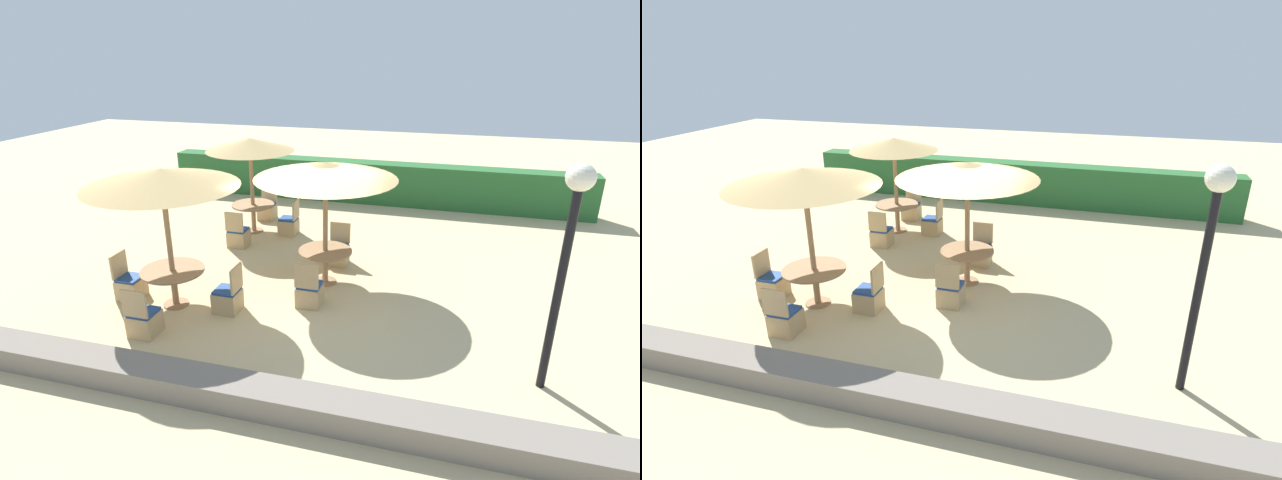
% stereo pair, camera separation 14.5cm
% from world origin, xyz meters
% --- Properties ---
extents(ground_plane, '(40.00, 40.00, 0.00)m').
position_xyz_m(ground_plane, '(0.00, 0.00, 0.00)').
color(ground_plane, '#C6B284').
extents(hedge_row, '(13.00, 0.70, 1.27)m').
position_xyz_m(hedge_row, '(0.00, 6.42, 0.63)').
color(hedge_row, '#28602D').
rests_on(hedge_row, ground_plane).
extents(stone_border, '(10.00, 0.56, 0.39)m').
position_xyz_m(stone_border, '(0.00, -3.52, 0.19)').
color(stone_border, slate).
rests_on(stone_border, ground_plane).
extents(lamp_post, '(0.36, 0.36, 3.32)m').
position_xyz_m(lamp_post, '(4.07, -1.95, 2.35)').
color(lamp_post, black).
rests_on(lamp_post, ground_plane).
extents(parasol_back_left, '(2.24, 2.24, 2.48)m').
position_xyz_m(parasol_back_left, '(-2.48, 2.95, 2.31)').
color(parasol_back_left, '#93704C').
rests_on(parasol_back_left, ground_plane).
extents(round_table_back_left, '(1.12, 1.12, 0.76)m').
position_xyz_m(round_table_back_left, '(-2.48, 2.95, 0.60)').
color(round_table_back_left, '#93704C').
rests_on(round_table_back_left, ground_plane).
extents(patio_chair_back_left_north, '(0.46, 0.46, 0.93)m').
position_xyz_m(patio_chair_back_left_north, '(-2.50, 3.99, 0.26)').
color(patio_chair_back_left_north, tan).
rests_on(patio_chair_back_left_north, ground_plane).
extents(patio_chair_back_left_east, '(0.46, 0.46, 0.93)m').
position_xyz_m(patio_chair_back_left_east, '(-1.50, 2.99, 0.26)').
color(patio_chair_back_left_east, tan).
rests_on(patio_chair_back_left_east, ground_plane).
extents(patio_chair_back_left_south, '(0.46, 0.46, 0.93)m').
position_xyz_m(patio_chair_back_left_south, '(-2.44, 1.87, 0.26)').
color(patio_chair_back_left_south, tan).
rests_on(patio_chair_back_left_south, ground_plane).
extents(parasol_center, '(2.83, 2.83, 2.56)m').
position_xyz_m(parasol_center, '(0.14, 0.51, 2.39)').
color(parasol_center, '#93704C').
rests_on(parasol_center, ground_plane).
extents(round_table_center, '(1.10, 1.10, 0.72)m').
position_xyz_m(round_table_center, '(0.14, 0.51, 0.58)').
color(round_table_center, '#93704C').
rests_on(round_table_center, ground_plane).
extents(patio_chair_center_north, '(0.46, 0.46, 0.93)m').
position_xyz_m(patio_chair_center_north, '(0.17, 1.50, 0.26)').
color(patio_chair_center_north, tan).
rests_on(patio_chair_center_north, ground_plane).
extents(patio_chair_center_south, '(0.46, 0.46, 0.93)m').
position_xyz_m(patio_chair_center_south, '(0.11, -0.54, 0.26)').
color(patio_chair_center_south, tan).
rests_on(patio_chair_center_south, ground_plane).
extents(parasol_front_left, '(2.75, 2.75, 2.67)m').
position_xyz_m(parasol_front_left, '(-2.37, -1.20, 2.50)').
color(parasol_front_left, '#93704C').
rests_on(parasol_front_left, ground_plane).
extents(round_table_front_left, '(1.19, 1.19, 0.74)m').
position_xyz_m(round_table_front_left, '(-2.37, -1.20, 0.60)').
color(round_table_front_left, '#93704C').
rests_on(round_table_front_left, ground_plane).
extents(patio_chair_front_left_west, '(0.46, 0.46, 0.93)m').
position_xyz_m(patio_chair_front_left_west, '(-3.37, -1.18, 0.26)').
color(patio_chair_front_left_west, tan).
rests_on(patio_chair_front_left_west, ground_plane).
extents(patio_chair_front_left_east, '(0.46, 0.46, 0.93)m').
position_xyz_m(patio_chair_front_left_east, '(-1.29, -1.14, 0.26)').
color(patio_chair_front_left_east, tan).
rests_on(patio_chair_front_left_east, ground_plane).
extents(patio_chair_front_left_south, '(0.46, 0.46, 0.93)m').
position_xyz_m(patio_chair_front_left_south, '(-2.33, -2.29, 0.26)').
color(patio_chair_front_left_south, tan).
rests_on(patio_chair_front_left_south, ground_plane).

